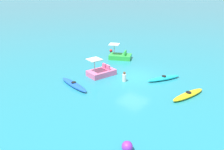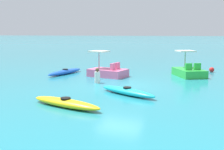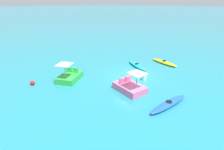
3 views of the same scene
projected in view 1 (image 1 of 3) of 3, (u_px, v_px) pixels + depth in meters
The scene contains 9 objects.
ground_plane at pixel (134, 77), 18.83m from camera, with size 600.00×600.00×0.00m, color teal.
kayak_cyan at pixel (164, 78), 18.10m from camera, with size 1.94×3.16×0.37m.
kayak_yellow at pixel (188, 95), 15.22m from camera, with size 1.36×3.34×0.37m.
kayak_blue at pixel (74, 84), 16.88m from camera, with size 3.61×1.11×0.37m.
pedal_boat_pink at pixel (101, 72), 19.04m from camera, with size 1.92×2.65×1.68m.
pedal_boat_green at pixel (120, 56), 23.72m from camera, with size 2.83×2.47×1.68m.
buoy_purple at pixel (127, 147), 9.98m from camera, with size 0.54×0.54×0.54m, color purple.
buoy_red at pixel (111, 51), 26.39m from camera, with size 0.36×0.36×0.36m, color red.
person_near_shore at pixel (124, 77), 17.72m from camera, with size 0.44×0.44×0.88m.
Camera 1 is at (-10.05, 14.36, 7.13)m, focal length 33.70 mm.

